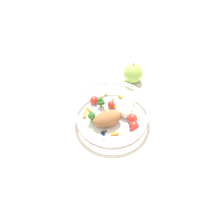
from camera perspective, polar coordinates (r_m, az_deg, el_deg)
ground_plane at (r=0.76m, az=0.87°, el=-2.44°), size 2.40×2.40×0.00m
food_container at (r=0.75m, az=0.35°, el=-0.08°), size 0.25×0.25×0.06m
loose_apple at (r=0.88m, az=5.23°, el=9.52°), size 0.07×0.07×0.09m
folded_napkin at (r=0.65m, az=-7.60°, el=-17.51°), size 0.16×0.13×0.01m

